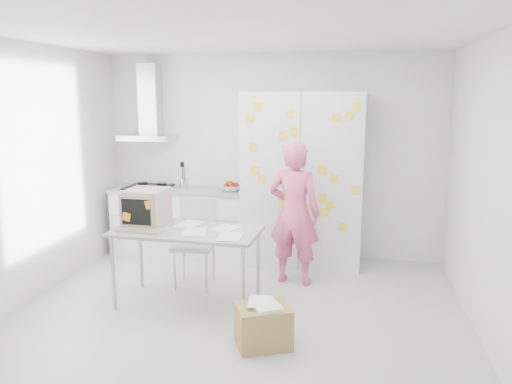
% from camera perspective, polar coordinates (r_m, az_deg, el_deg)
% --- Properties ---
extents(floor, '(4.50, 4.00, 0.02)m').
position_cam_1_polar(floor, '(5.18, -1.98, -13.75)').
color(floor, silver).
rests_on(floor, ground).
extents(walls, '(4.52, 4.01, 2.70)m').
position_cam_1_polar(walls, '(5.47, -0.37, 2.50)').
color(walls, white).
rests_on(walls, ground).
extents(ceiling, '(4.50, 4.00, 0.02)m').
position_cam_1_polar(ceiling, '(4.74, -2.21, 17.55)').
color(ceiling, white).
rests_on(ceiling, walls).
extents(counter_run, '(1.84, 0.63, 1.28)m').
position_cam_1_polar(counter_run, '(6.89, -8.55, -3.29)').
color(counter_run, white).
rests_on(counter_run, ground).
extents(range_hood, '(0.70, 0.48, 1.01)m').
position_cam_1_polar(range_hood, '(6.97, -12.07, 9.12)').
color(range_hood, silver).
rests_on(range_hood, walls).
extents(tall_cabinet, '(1.50, 0.68, 2.20)m').
position_cam_1_polar(tall_cabinet, '(6.38, 5.31, 1.40)').
color(tall_cabinet, silver).
rests_on(tall_cabinet, ground).
extents(person, '(0.67, 0.50, 1.66)m').
position_cam_1_polar(person, '(5.73, 4.39, -2.43)').
color(person, '#E3588C').
rests_on(person, ground).
extents(desk, '(1.52, 0.81, 1.19)m').
position_cam_1_polar(desk, '(5.30, -10.87, -2.92)').
color(desk, '#949B9D').
rests_on(desk, ground).
extents(chair, '(0.47, 0.47, 0.99)m').
position_cam_1_polar(chair, '(5.80, -6.90, -5.08)').
color(chair, silver).
rests_on(chair, ground).
extents(cardboard_box, '(0.56, 0.52, 0.40)m').
position_cam_1_polar(cardboard_box, '(4.50, 0.84, -14.97)').
color(cardboard_box, '#A38646').
rests_on(cardboard_box, ground).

